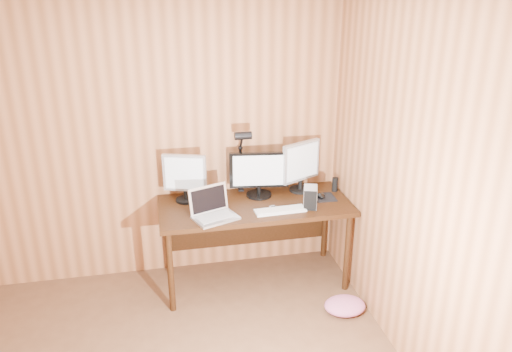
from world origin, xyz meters
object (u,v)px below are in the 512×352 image
object	(u,v)px
monitor_left	(185,177)
phone	(274,208)
monitor_right	(301,165)
laptop	(213,210)
speaker	(335,184)
mouse	(321,195)
monitor_center	(259,174)
desk_lamp	(242,152)
hard_drive	(310,197)
keyboard	(280,210)
desk	(253,213)

from	to	relation	value
monitor_left	phone	xyz separation A→B (m)	(0.70, -0.31, -0.22)
monitor_right	laptop	size ratio (longest dim) A/B	1.13
phone	speaker	distance (m)	0.67
mouse	phone	distance (m)	0.47
monitor_center	monitor_left	world-z (taller)	monitor_left
speaker	desk_lamp	xyz separation A→B (m)	(-0.82, 0.11, 0.32)
mouse	hard_drive	size ratio (longest dim) A/B	0.59
monitor_right	phone	bearing A→B (deg)	-160.87
monitor_left	hard_drive	bearing A→B (deg)	-0.34
desk_lamp	keyboard	bearing A→B (deg)	-56.15
monitor_right	desk_lamp	xyz separation A→B (m)	(-0.52, 0.04, 0.14)
keyboard	monitor_center	bearing A→B (deg)	103.65
desk	monitor_left	size ratio (longest dim) A/B	3.86
monitor_left	speaker	distance (m)	1.33
desk	keyboard	world-z (taller)	keyboard
monitor_right	laptop	distance (m)	0.93
laptop	keyboard	xyz separation A→B (m)	(0.55, -0.02, -0.05)
monitor_right	speaker	bearing A→B (deg)	-39.85
monitor_right	hard_drive	xyz separation A→B (m)	(-0.02, -0.35, -0.16)
speaker	desk	bearing A→B (deg)	-176.11
laptop	phone	distance (m)	0.52
laptop	mouse	world-z (taller)	laptop
keyboard	mouse	xyz separation A→B (m)	(0.41, 0.19, 0.01)
speaker	desk_lamp	distance (m)	0.89
keyboard	phone	distance (m)	0.07
monitor_left	laptop	distance (m)	0.43
mouse	hard_drive	world-z (taller)	hard_drive
phone	speaker	size ratio (longest dim) A/B	0.80
speaker	keyboard	bearing A→B (deg)	-151.68
laptop	keyboard	size ratio (longest dim) A/B	0.95
monitor_left	laptop	world-z (taller)	monitor_left
keyboard	hard_drive	world-z (taller)	hard_drive
desk_lamp	phone	bearing A→B (deg)	-56.15
monitor_right	monitor_center	bearing A→B (deg)	158.95
monitor_right	desk_lamp	distance (m)	0.54
monitor_left	monitor_center	bearing A→B (deg)	16.10
desk	monitor_center	xyz separation A→B (m)	(0.07, 0.08, 0.33)
phone	mouse	bearing A→B (deg)	1.66
monitor_center	desk_lamp	size ratio (longest dim) A/B	0.81
keyboard	hard_drive	size ratio (longest dim) A/B	2.30
keyboard	hard_drive	distance (m)	0.28
laptop	speaker	size ratio (longest dim) A/B	3.19
monitor_center	mouse	distance (m)	0.57
mouse	monitor_right	bearing A→B (deg)	137.74
desk	hard_drive	xyz separation A→B (m)	(0.44, -0.22, 0.21)
desk	monitor_center	world-z (taller)	monitor_center
laptop	speaker	distance (m)	1.17
monitor_center	keyboard	xyz separation A→B (m)	(0.10, -0.35, -0.20)
laptop	mouse	size ratio (longest dim) A/B	3.72
monitor_left	monitor_right	distance (m)	1.02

